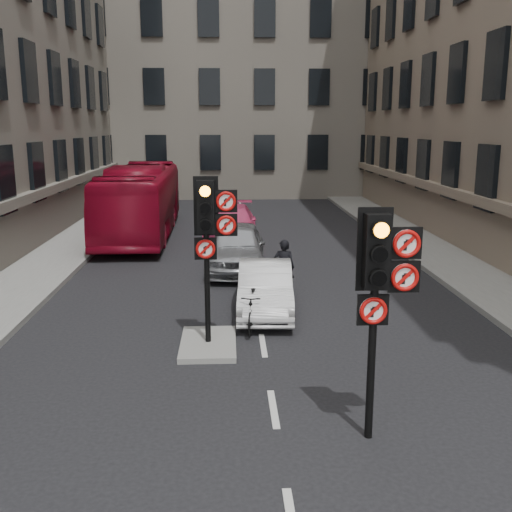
{
  "coord_description": "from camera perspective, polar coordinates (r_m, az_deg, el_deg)",
  "views": [
    {
      "loc": [
        -0.74,
        -7.38,
        4.75
      ],
      "look_at": [
        -0.28,
        2.34,
        2.6
      ],
      "focal_mm": 42.0,
      "sensor_mm": 36.0,
      "label": 1
    }
  ],
  "objects": [
    {
      "name": "building_far",
      "position": [
        45.69,
        -1.86,
        19.04
      ],
      "size": [
        30.0,
        14.0,
        20.0
      ],
      "primitive_type": "cube",
      "color": "slate",
      "rests_on": "ground"
    },
    {
      "name": "ground",
      "position": [
        8.8,
        2.72,
        -20.2
      ],
      "size": [
        120.0,
        120.0,
        0.0
      ],
      "primitive_type": "plane",
      "color": "black",
      "rests_on": "ground"
    },
    {
      "name": "centre_island",
      "position": [
        13.24,
        -4.57,
        -8.33
      ],
      "size": [
        1.2,
        2.0,
        0.12
      ],
      "primitive_type": "cube",
      "color": "gray",
      "rests_on": "ground"
    },
    {
      "name": "car_silver",
      "position": [
        19.76,
        -1.87,
        0.87
      ],
      "size": [
        2.04,
        4.69,
        1.57
      ],
      "primitive_type": "imported",
      "rotation": [
        0.0,
        0.0,
        -0.04
      ],
      "color": "#95989C",
      "rests_on": "ground"
    },
    {
      "name": "car_pink",
      "position": [
        24.52,
        -2.41,
        3.03
      ],
      "size": [
        2.26,
        5.18,
        1.48
      ],
      "primitive_type": "imported",
      "rotation": [
        0.0,
        0.0,
        -0.03
      ],
      "color": "#D43E72",
      "rests_on": "ground"
    },
    {
      "name": "motorcyclist",
      "position": [
        16.85,
        2.68,
        -1.1
      ],
      "size": [
        0.66,
        0.51,
        1.61
      ],
      "primitive_type": "imported",
      "rotation": [
        0.0,
        0.0,
        2.92
      ],
      "color": "black",
      "rests_on": "ground"
    },
    {
      "name": "bus_red",
      "position": [
        26.42,
        -10.91,
        5.2
      ],
      "size": [
        2.74,
        10.95,
        3.04
      ],
      "primitive_type": "imported",
      "rotation": [
        0.0,
        0.0,
        0.02
      ],
      "color": "maroon",
      "rests_on": "ground"
    },
    {
      "name": "car_white",
      "position": [
        15.38,
        0.88,
        -3.06
      ],
      "size": [
        1.55,
        3.93,
        1.27
      ],
      "primitive_type": "imported",
      "rotation": [
        0.0,
        0.0,
        -0.05
      ],
      "color": "silver",
      "rests_on": "ground"
    },
    {
      "name": "info_sign",
      "position": [
        13.54,
        -4.77,
        -1.97
      ],
      "size": [
        0.34,
        0.13,
        1.96
      ],
      "rotation": [
        0.0,
        0.0,
        -0.23
      ],
      "color": "black",
      "rests_on": "centre_island"
    },
    {
      "name": "pavement_right",
      "position": [
        21.45,
        19.09,
        -0.82
      ],
      "size": [
        3.0,
        50.0,
        0.16
      ],
      "primitive_type": "cube",
      "color": "gray",
      "rests_on": "ground"
    },
    {
      "name": "signal_far",
      "position": [
        12.54,
        -4.38,
        3.02
      ],
      "size": [
        0.91,
        0.4,
        3.58
      ],
      "color": "black",
      "rests_on": "centre_island"
    },
    {
      "name": "pavement_left",
      "position": [
        20.95,
        -20.59,
        -1.24
      ],
      "size": [
        3.0,
        50.0,
        0.16
      ],
      "primitive_type": "cube",
      "color": "gray",
      "rests_on": "ground"
    },
    {
      "name": "motorcycle",
      "position": [
        14.05,
        -0.38,
        -5.26
      ],
      "size": [
        0.66,
        1.62,
        0.95
      ],
      "primitive_type": "imported",
      "rotation": [
        0.0,
        0.0,
        -0.14
      ],
      "color": "black",
      "rests_on": "ground"
    },
    {
      "name": "signal_near",
      "position": [
        8.93,
        11.83,
        -1.86
      ],
      "size": [
        0.91,
        0.4,
        3.58
      ],
      "color": "black",
      "rests_on": "ground"
    }
  ]
}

